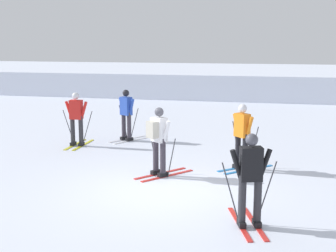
% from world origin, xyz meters
% --- Properties ---
extents(ground_plane, '(120.00, 120.00, 0.00)m').
position_xyz_m(ground_plane, '(0.00, 0.00, 0.00)').
color(ground_plane, silver).
extents(far_snow_ridge, '(80.00, 8.52, 1.42)m').
position_xyz_m(far_snow_ridge, '(0.00, 19.99, 0.71)').
color(far_snow_ridge, silver).
rests_on(far_snow_ridge, ground).
extents(skier_blue, '(1.17, 1.55, 1.71)m').
position_xyz_m(skier_blue, '(-2.50, 4.91, 0.92)').
color(skier_blue, silver).
rests_on(skier_blue, ground).
extents(skier_orange, '(1.39, 1.39, 1.71)m').
position_xyz_m(skier_orange, '(1.50, 2.18, 0.92)').
color(skier_orange, '#237AC6').
rests_on(skier_orange, ground).
extents(skier_white, '(1.27, 1.49, 1.71)m').
position_xyz_m(skier_white, '(-0.44, 1.11, 0.96)').
color(skier_white, red).
rests_on(skier_white, ground).
extents(skier_black, '(0.96, 1.64, 1.71)m').
position_xyz_m(skier_black, '(1.92, -1.60, 0.92)').
color(skier_black, red).
rests_on(skier_black, ground).
extents(skier_red, '(1.00, 1.60, 1.71)m').
position_xyz_m(skier_red, '(-3.78, 3.78, 0.92)').
color(skier_red, gold).
rests_on(skier_red, ground).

